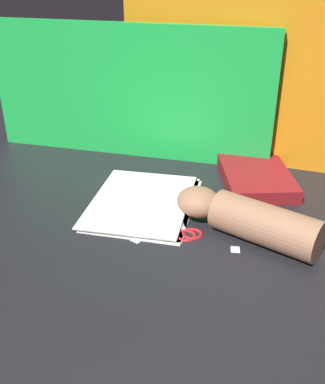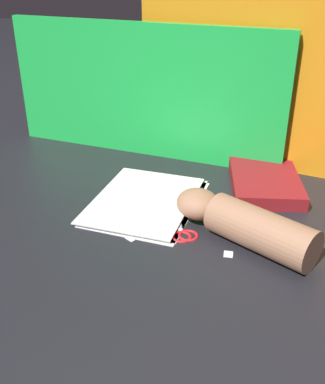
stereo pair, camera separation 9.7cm
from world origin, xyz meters
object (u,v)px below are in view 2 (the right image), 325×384
Objects in this scene: book_closed at (265,180)px; paper_stack at (146,201)px; hand_forearm at (243,223)px; scissors at (181,229)px.

paper_stack is at bearing -147.36° from book_closed.
paper_stack is 0.30m from book_closed.
book_closed is at bearing 85.44° from hand_forearm.
hand_forearm is at bearing -22.12° from paper_stack.
book_closed is at bearing 59.90° from scissors.
scissors is (-0.15, -0.26, -0.01)m from book_closed.
book_closed is (0.26, 0.16, 0.01)m from paper_stack.
book_closed is 0.26m from hand_forearm.
hand_forearm is (0.24, -0.10, 0.04)m from paper_stack.
hand_forearm reaches higher than paper_stack.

